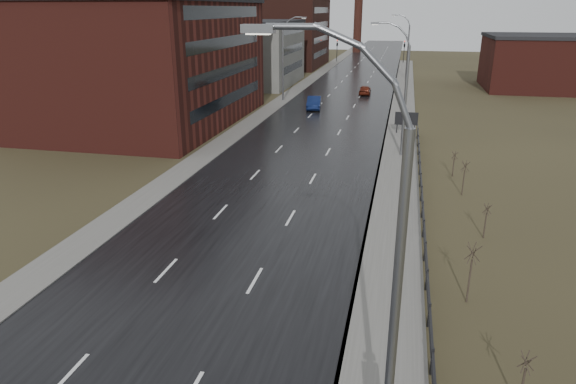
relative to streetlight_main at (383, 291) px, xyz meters
The scene contains 23 objects.
road 58.93m from the streetlight_main, 98.31° to the left, with size 14.00×300.00×0.06m, color black.
sidewalk_right 33.54m from the streetlight_main, 89.78° to the left, with size 3.20×180.00×0.18m, color #595651.
curb_right 33.57m from the streetlight_main, 92.42° to the left, with size 0.16×180.00×0.18m, color slate.
sidewalk_left 60.65m from the streetlight_main, 106.04° to the left, with size 2.40×260.00×0.12m, color #595651.
warehouse_near 52.13m from the streetlight_main, 124.42° to the left, with size 22.44×28.56×13.50m.
warehouse_mid 80.48m from the streetlight_main, 109.20° to the left, with size 16.32×20.40×10.50m.
warehouse_far 110.59m from the streetlight_main, 106.53° to the left, with size 26.52×24.48×15.50m.
building_right 82.95m from the streetlight_main, 74.74° to the left, with size 18.36×16.32×8.50m.
streetlight_main is the anchor object (origin of this frame).
streetlight_right_mid 34.01m from the streetlight_main, 89.95° to the left, with size 3.36×0.28×11.35m.
streetlight_left 62.15m from the streetlight_main, 105.08° to the left, with size 3.36×0.28×11.35m.
streetlight_right_far 88.01m from the streetlight_main, 89.98° to the left, with size 3.36×0.28×11.35m.
guardrail 17.27m from the streetlight_main, 83.61° to the left, with size 0.10×53.05×1.10m.
shrub_b 7.77m from the streetlight_main, 40.49° to the left, with size 0.51×0.54×2.14m.
shrub_c 11.83m from the streetlight_main, 70.92° to the left, with size 0.67×0.71×2.84m.
shrub_d 19.07m from the streetlight_main, 73.59° to the left, with size 0.50×0.52×2.08m.
shrub_e 25.73m from the streetlight_main, 79.37° to the left, with size 0.58×0.62×2.47m.
shrub_f 29.84m from the streetlight_main, 81.53° to the left, with size 0.48×0.51×2.01m.
billboard 42.80m from the streetlight_main, 89.16° to the left, with size 2.32×0.17×2.38m.
traffic_light_left 119.16m from the streetlight_main, 97.95° to the left, with size 0.58×2.73×5.30m.
traffic_light_right 118.01m from the streetlight_main, 90.23° to the left, with size 0.58×2.73×5.30m.
car_near 55.95m from the streetlight_main, 101.47° to the left, with size 1.72×4.93×1.63m, color #0C1840.
car_far 68.27m from the streetlight_main, 94.70° to the left, with size 1.70×4.22×1.44m, color #561A0E.
Camera 1 is at (8.61, -8.86, 12.36)m, focal length 32.00 mm.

